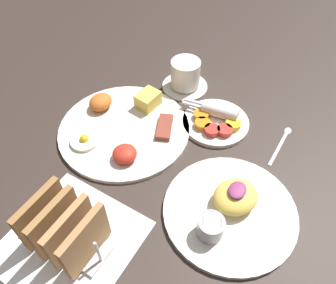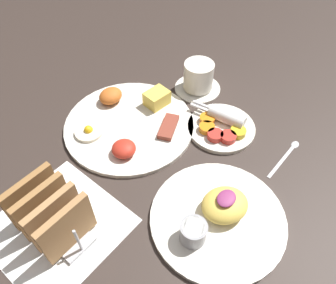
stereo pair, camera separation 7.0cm
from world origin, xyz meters
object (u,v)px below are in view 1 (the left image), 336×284
at_px(plate_breakfast, 124,127).
at_px(coffee_cup, 185,76).
at_px(plate_condiments, 217,121).
at_px(plate_foreground, 229,210).
at_px(toast_rack, 64,229).

height_order(plate_breakfast, coffee_cup, coffee_cup).
xyz_separation_m(plate_condiments, coffee_cup, (0.08, 0.13, 0.02)).
xyz_separation_m(plate_foreground, toast_rack, (-0.20, 0.22, 0.04)).
xyz_separation_m(plate_breakfast, toast_rack, (-0.27, -0.08, 0.04)).
bearing_deg(plate_foreground, plate_breakfast, 75.29).
relative_size(plate_condiments, coffee_cup, 1.46).
bearing_deg(coffee_cup, plate_foreground, -138.81).
height_order(toast_rack, coffee_cup, toast_rack).
bearing_deg(toast_rack, plate_condiments, -13.34).
relative_size(plate_breakfast, plate_foreground, 1.20).
bearing_deg(plate_condiments, plate_breakfast, 125.47).
distance_m(plate_foreground, toast_rack, 0.29).
bearing_deg(plate_foreground, plate_condiments, 30.55).
height_order(plate_foreground, coffee_cup, coffee_cup).
distance_m(plate_foreground, coffee_cup, 0.39).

